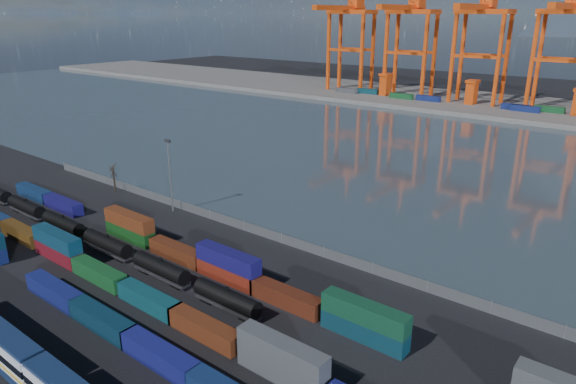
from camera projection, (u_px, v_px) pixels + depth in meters
The scene contains 13 objects.
ground at pixel (167, 303), 79.04m from camera, with size 700.00×700.00×0.00m, color black.
harbor_water at pixel (440, 160), 156.80m from camera, with size 700.00×700.00×0.00m, color #303E46.
far_quay at pixel (532, 109), 234.23m from camera, with size 700.00×70.00×2.00m, color #514F4C.
container_row_south at pixel (35, 277), 83.01m from camera, with size 141.55×2.63×5.61m.
container_row_mid at pixel (146, 296), 77.63m from camera, with size 141.20×2.55×5.43m.
container_row_north at pixel (244, 275), 82.93m from camera, with size 141.32×2.58×5.49m.
tanker_string at pixel (84, 234), 99.37m from camera, with size 89.88×2.66×3.81m.
waterfront_fence at pixel (282, 238), 99.45m from camera, with size 160.12×0.12×2.20m.
bare_tree at pixel (114, 178), 126.93m from camera, with size 1.97×2.04×7.68m.
yard_light_mast at pixel (170, 172), 112.80m from camera, with size 1.60×0.40×16.60m.
gantry_cranes at pixel (523, 24), 221.47m from camera, with size 198.92×45.92×62.18m.
quay_containers at pixel (498, 106), 229.15m from camera, with size 172.58×10.99×2.60m.
straddle_carriers at pixel (522, 96), 226.05m from camera, with size 140.00×7.00×11.10m.
Camera 1 is at (57.37, -42.55, 42.28)m, focal length 32.00 mm.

